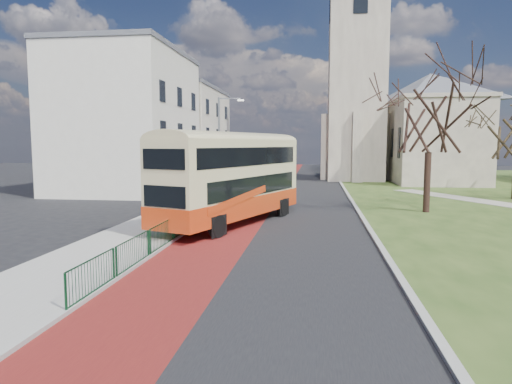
# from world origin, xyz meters

# --- Properties ---
(ground) EXTENTS (160.00, 160.00, 0.00)m
(ground) POSITION_xyz_m (0.00, 0.00, 0.00)
(ground) COLOR black
(ground) RESTS_ON ground
(road_carriageway) EXTENTS (9.00, 120.00, 0.01)m
(road_carriageway) POSITION_xyz_m (1.50, 20.00, 0.01)
(road_carriageway) COLOR black
(road_carriageway) RESTS_ON ground
(bus_lane) EXTENTS (3.40, 120.00, 0.01)m
(bus_lane) POSITION_xyz_m (-1.20, 20.00, 0.01)
(bus_lane) COLOR #591414
(bus_lane) RESTS_ON ground
(pavement_west) EXTENTS (4.00, 120.00, 0.12)m
(pavement_west) POSITION_xyz_m (-5.00, 20.00, 0.06)
(pavement_west) COLOR gray
(pavement_west) RESTS_ON ground
(kerb_west) EXTENTS (0.25, 120.00, 0.13)m
(kerb_west) POSITION_xyz_m (-3.00, 20.00, 0.07)
(kerb_west) COLOR #999993
(kerb_west) RESTS_ON ground
(kerb_east) EXTENTS (0.25, 80.00, 0.13)m
(kerb_east) POSITION_xyz_m (6.10, 22.00, 0.07)
(kerb_east) COLOR #999993
(kerb_east) RESTS_ON ground
(pedestrian_railing) EXTENTS (0.07, 24.00, 1.12)m
(pedestrian_railing) POSITION_xyz_m (-2.95, 4.00, 0.55)
(pedestrian_railing) COLOR #0D391D
(pedestrian_railing) RESTS_ON ground
(gothic_church) EXTENTS (16.38, 18.00, 40.00)m
(gothic_church) POSITION_xyz_m (12.56, 38.00, 13.13)
(gothic_church) COLOR gray
(gothic_church) RESTS_ON ground
(street_block_near) EXTENTS (10.30, 14.30, 13.00)m
(street_block_near) POSITION_xyz_m (-14.00, 22.00, 6.51)
(street_block_near) COLOR beige
(street_block_near) RESTS_ON ground
(street_block_far) EXTENTS (10.30, 16.30, 11.50)m
(street_block_far) POSITION_xyz_m (-14.00, 38.00, 5.76)
(street_block_far) COLOR beige
(street_block_far) RESTS_ON ground
(streetlamp) EXTENTS (2.13, 0.18, 8.00)m
(streetlamp) POSITION_xyz_m (-4.35, 18.00, 4.59)
(streetlamp) COLOR gray
(streetlamp) RESTS_ON pavement_west
(bus) EXTENTS (6.51, 11.70, 4.81)m
(bus) POSITION_xyz_m (-1.12, 5.67, 2.74)
(bus) COLOR #B63310
(bus) RESTS_ON ground
(winter_tree_near) EXTENTS (7.14, 7.14, 9.85)m
(winter_tree_near) POSITION_xyz_m (10.39, 11.50, 6.87)
(winter_tree_near) COLOR black
(winter_tree_near) RESTS_ON grass_green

